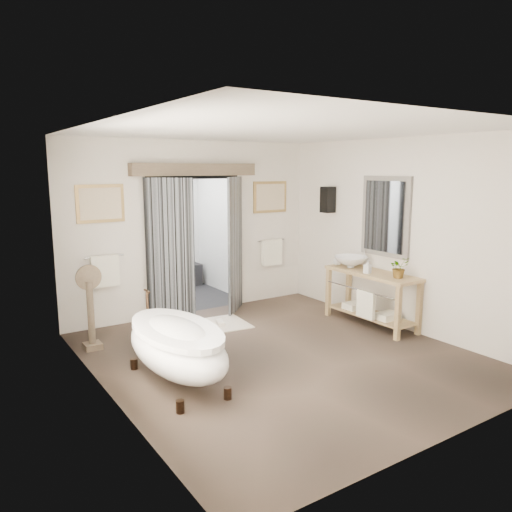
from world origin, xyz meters
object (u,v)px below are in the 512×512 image
object	(u,v)px
rug	(209,326)
basin	(351,262)
vanity	(371,294)
clawfoot_tub	(177,346)

from	to	relation	value
rug	basin	distance (m)	2.50
rug	basin	bearing A→B (deg)	-22.17
vanity	basin	size ratio (longest dim) A/B	2.97
clawfoot_tub	vanity	world-z (taller)	clawfoot_tub
clawfoot_tub	rug	world-z (taller)	clawfoot_tub
vanity	basin	distance (m)	0.63
vanity	rug	world-z (taller)	vanity
clawfoot_tub	rug	bearing A→B (deg)	51.81
clawfoot_tub	basin	world-z (taller)	basin
rug	basin	xyz separation A→B (m)	(2.14, -0.87, 0.94)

